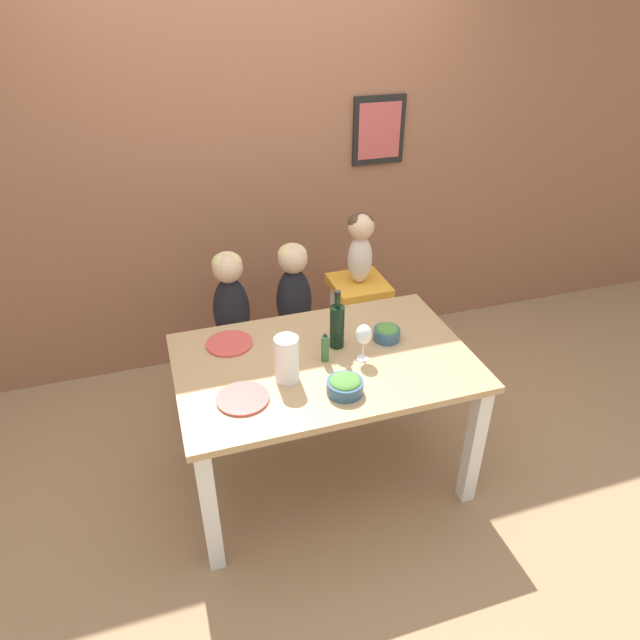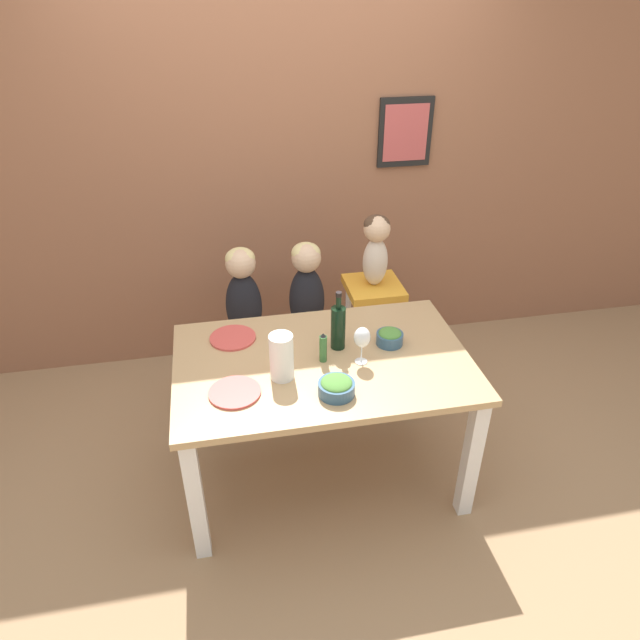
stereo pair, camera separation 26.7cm
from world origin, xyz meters
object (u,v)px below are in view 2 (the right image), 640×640
person_child_left (243,292)px  dinner_plate_back_left (233,338)px  person_baby_right (376,245)px  dinner_plate_front_left (235,392)px  salad_bowl_large (336,387)px  salad_bowl_small (390,337)px  chair_far_left (247,347)px  person_child_center (307,286)px  chair_right_highchair (373,308)px  wine_glass_near (362,338)px  chair_far_center (307,340)px  wine_bottle (338,326)px  paper_towel_roll (282,357)px

person_child_left → dinner_plate_back_left: person_child_left is taller
person_baby_right → dinner_plate_front_left: size_ratio=1.86×
salad_bowl_large → salad_bowl_small: same height
dinner_plate_front_left → dinner_plate_back_left: size_ratio=1.00×
person_baby_right → chair_far_left: bearing=-179.9°
salad_bowl_large → person_child_center: bearing=87.7°
person_child_left → salad_bowl_large: person_child_left is taller
salad_bowl_large → chair_right_highchair: bearing=65.6°
chair_far_left → dinner_plate_front_left: size_ratio=1.97×
wine_glass_near → dinner_plate_back_left: bearing=151.7°
chair_far_left → chair_right_highchair: chair_right_highchair is taller
wine_glass_near → chair_far_left: bearing=122.8°
chair_far_left → dinner_plate_front_left: dinner_plate_front_left is taller
chair_far_center → person_child_center: size_ratio=0.80×
wine_bottle → salad_bowl_large: size_ratio=1.89×
chair_far_center → salad_bowl_large: 1.06m
chair_far_left → person_child_center: person_child_center is taller
chair_far_left → salad_bowl_large: 1.11m
person_baby_right → salad_bowl_small: size_ratio=3.23×
dinner_plate_back_left → salad_bowl_small: bearing=-14.1°
person_child_center → salad_bowl_large: 0.98m
person_child_center → salad_bowl_small: person_child_center is taller
chair_far_left → wine_glass_near: bearing=-57.2°
chair_right_highchair → person_child_center: (-0.41, 0.00, 0.19)m
wine_bottle → salad_bowl_large: 0.37m
person_baby_right → wine_glass_near: 0.83m
chair_far_left → person_baby_right: bearing=0.1°
chair_right_highchair → person_child_left: bearing=179.9°
dinner_plate_front_left → chair_right_highchair: bearing=45.4°
dinner_plate_back_left → wine_bottle: bearing=-18.8°
salad_bowl_large → dinner_plate_back_left: bearing=128.5°
person_baby_right → dinner_plate_front_left: person_baby_right is taller
salad_bowl_large → dinner_plate_front_left: bearing=168.8°
person_child_center → chair_far_center: bearing=-90.0°
chair_far_left → chair_right_highchair: 0.80m
wine_bottle → salad_bowl_small: 0.27m
paper_towel_roll → dinner_plate_back_left: size_ratio=0.96×
person_child_left → wine_glass_near: size_ratio=3.02×
dinner_plate_back_left → person_baby_right: bearing=27.9°
person_baby_right → paper_towel_roll: size_ratio=1.93×
salad_bowl_small → dinner_plate_front_left: 0.82m
chair_right_highchair → person_child_center: person_child_center is taller
chair_far_center → chair_right_highchair: 0.45m
chair_far_center → dinner_plate_back_left: 0.75m
person_child_left → wine_bottle: 0.76m
wine_bottle → paper_towel_roll: size_ratio=1.38×
chair_far_center → person_child_center: bearing=90.0°
chair_right_highchair → wine_bottle: 0.79m
salad_bowl_small → wine_glass_near: bearing=-145.1°
paper_towel_roll → salad_bowl_large: (0.22, -0.17, -0.07)m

